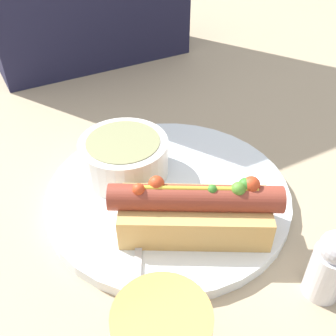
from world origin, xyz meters
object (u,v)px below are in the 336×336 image
object	(u,v)px
hot_dog	(195,211)
soup_bowl	(124,156)
salt_shaker	(330,265)
spoon	(141,197)

from	to	relation	value
hot_dog	soup_bowl	world-z (taller)	hot_dog
salt_shaker	hot_dog	bearing A→B (deg)	121.89
hot_dog	spoon	xyz separation A→B (m)	(-0.03, 0.07, -0.02)
soup_bowl	hot_dog	bearing A→B (deg)	-78.42
hot_dog	spoon	bearing A→B (deg)	143.25
soup_bowl	spoon	distance (m)	0.06
hot_dog	soup_bowl	xyz separation A→B (m)	(-0.03, 0.12, -0.00)
hot_dog	salt_shaker	bearing A→B (deg)	-28.04
soup_bowl	spoon	world-z (taller)	soup_bowl
hot_dog	salt_shaker	size ratio (longest dim) A/B	2.09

